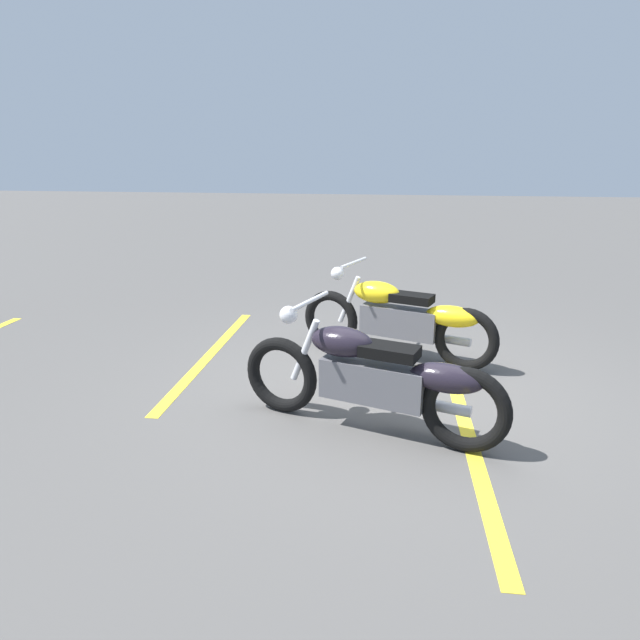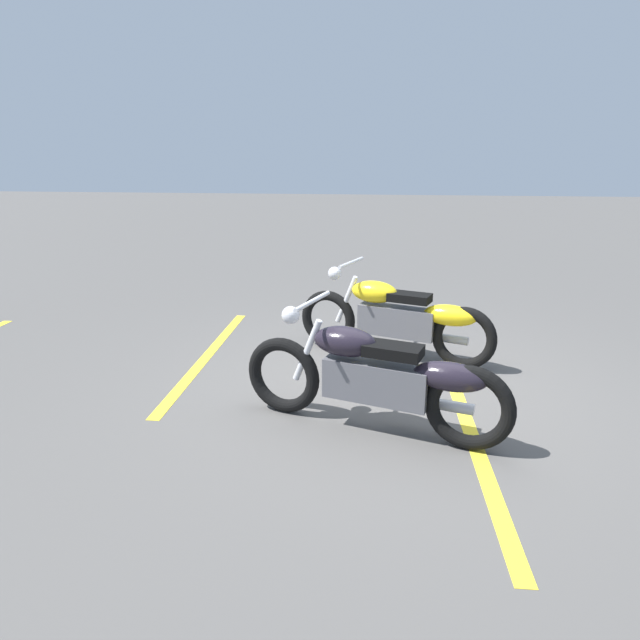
# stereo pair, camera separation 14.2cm
# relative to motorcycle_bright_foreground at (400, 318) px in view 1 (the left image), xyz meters

# --- Properties ---
(ground_plane) EXTENTS (60.00, 60.00, 0.00)m
(ground_plane) POSITION_rel_motorcycle_bright_foreground_xyz_m (0.02, 0.84, -0.46)
(ground_plane) COLOR #514F4C
(motorcycle_bright_foreground) EXTENTS (2.15, 0.86, 1.04)m
(motorcycle_bright_foreground) POSITION_rel_motorcycle_bright_foreground_xyz_m (0.00, 0.00, 0.00)
(motorcycle_bright_foreground) COLOR black
(motorcycle_bright_foreground) RESTS_ON ground
(motorcycle_dark_foreground) EXTENTS (2.17, 0.80, 1.04)m
(motorcycle_dark_foreground) POSITION_rel_motorcycle_bright_foreground_xyz_m (0.15, 1.71, 0.00)
(motorcycle_dark_foreground) COLOR black
(motorcycle_dark_foreground) RESTS_ON ground
(parking_stripe_near) EXTENTS (0.28, 3.20, 0.01)m
(parking_stripe_near) POSITION_rel_motorcycle_bright_foreground_xyz_m (-0.61, 1.71, -0.46)
(parking_stripe_near) COLOR yellow
(parking_stripe_near) RESTS_ON ground
(parking_stripe_mid) EXTENTS (0.28, 3.20, 0.01)m
(parking_stripe_mid) POSITION_rel_motorcycle_bright_foreground_xyz_m (2.09, 0.22, -0.46)
(parking_stripe_mid) COLOR yellow
(parking_stripe_mid) RESTS_ON ground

